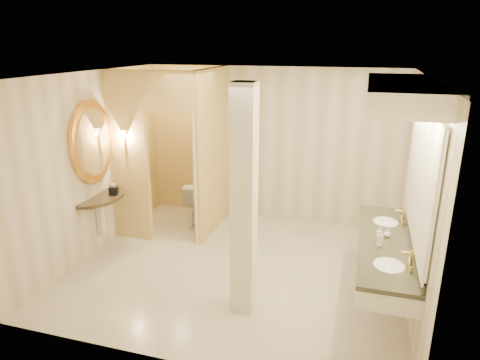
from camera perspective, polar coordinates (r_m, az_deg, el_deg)
name	(u,v)px	position (r m, az deg, el deg)	size (l,w,h in m)	color
floor	(237,267)	(6.27, -0.36, -11.56)	(4.50, 4.50, 0.00)	beige
ceiling	(237,75)	(5.47, -0.42, 13.88)	(4.50, 4.50, 0.00)	silver
wall_back	(270,145)	(7.59, 3.97, 4.68)	(4.50, 0.02, 2.70)	beige
wall_front	(174,242)	(3.99, -8.77, -8.12)	(4.50, 0.02, 2.70)	beige
wall_left	(92,165)	(6.70, -19.15, 1.91)	(0.02, 4.00, 2.70)	beige
wall_right	(417,194)	(5.55, 22.49, -1.73)	(0.02, 4.00, 2.70)	beige
toilet_closet	(188,152)	(6.97, -6.96, 3.67)	(1.50, 1.55, 2.70)	#EEDF7C
wall_sconce	(124,135)	(6.78, -15.15, 5.80)	(0.14, 0.14, 0.42)	gold
vanity	(397,180)	(5.06, 20.23, 0.02)	(0.75, 2.38, 2.09)	silver
console_shelf	(94,166)	(6.68, -18.91, 1.80)	(0.95, 0.95, 1.93)	black
pillar	(244,204)	(4.82, 0.52, -3.19)	(0.26, 0.26, 2.70)	silver
tissue_box	(114,190)	(6.77, -16.48, -1.34)	(0.13, 0.13, 0.13)	black
toilet	(198,201)	(7.65, -5.63, -2.81)	(0.43, 0.76, 0.77)	white
soap_bottle_a	(379,233)	(5.34, 18.07, -6.69)	(0.06, 0.06, 0.13)	beige
soap_bottle_b	(387,233)	(5.39, 19.03, -6.73)	(0.08, 0.08, 0.10)	silver
soap_bottle_c	(380,238)	(5.13, 18.19, -7.41)	(0.07, 0.07, 0.19)	#C6B28C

